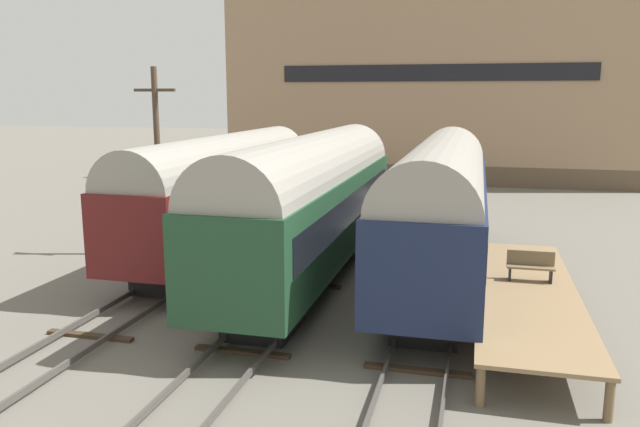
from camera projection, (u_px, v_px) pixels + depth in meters
The scene contains 12 objects.
ground_plane at pixel (278, 315), 19.05m from camera, with size 200.00×200.00×0.00m, color #6B665B.
track_left at pixel (145, 299), 20.11m from camera, with size 2.60×60.00×0.26m.
track_middle at pixel (278, 310), 19.02m from camera, with size 2.60×60.00×0.26m.
track_right at pixel (427, 324), 17.93m from camera, with size 2.60×60.00×0.26m.
train_car_navy at pixel (441, 201), 22.05m from camera, with size 3.04×16.28×5.16m.
train_car_maroon at pixel (224, 187), 25.95m from camera, with size 2.87×15.31×5.01m.
train_car_green at pixel (312, 198), 22.34m from camera, with size 3.07×16.29×5.26m.
station_platform at pixel (526, 292), 18.27m from camera, with size 2.86×11.42×1.02m.
bench at pixel (531, 265), 19.03m from camera, with size 1.40×0.40×0.91m.
person_worker at pixel (173, 291), 17.84m from camera, with size 0.32×0.32×1.80m.
utility_pole at pixel (158, 159), 25.57m from camera, with size 1.80×0.24×7.74m.
warehouse_building at pixel (438, 85), 50.70m from camera, with size 32.09×11.76×14.89m.
Camera 1 is at (5.70, -17.26, 6.61)m, focal length 35.00 mm.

